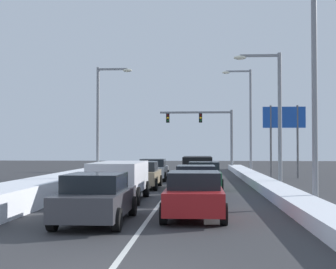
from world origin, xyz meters
TOP-DOWN VIEW (x-y plane):
  - ground_plane at (0.00, 16.69)m, footprint 120.00×120.00m
  - lane_stripe_between_right_lane_and_center_lane at (-0.00, 20.86)m, footprint 0.14×45.89m
  - snow_bank_right_shoulder at (5.30, 20.86)m, footprint 1.34×45.89m
  - snow_bank_left_shoulder at (-5.30, 20.86)m, footprint 2.09×45.89m
  - sedan_red_right_lane_nearest at (1.46, 7.35)m, footprint 2.00×4.50m
  - sedan_navy_right_lane_second at (1.47, 12.88)m, footprint 2.00×4.50m
  - sedan_green_right_lane_third at (1.86, 18.49)m, footprint 2.00×4.50m
  - suv_black_right_lane_fourth at (1.47, 25.44)m, footprint 2.16×4.90m
  - sedan_charcoal_center_lane_nearest at (-1.50, 6.02)m, footprint 2.00×4.50m
  - suv_white_center_lane_second at (-1.81, 12.22)m, footprint 2.16×4.90m
  - sedan_tan_center_lane_third at (-1.63, 18.74)m, footprint 2.00×4.50m
  - sedan_silver_center_lane_fourth at (-1.63, 25.34)m, footprint 2.00×4.50m
  - traffic_light_gantry at (2.57, 41.70)m, footprint 7.54×0.47m
  - street_lamp_right_near at (5.73, 10.43)m, footprint 2.66×0.36m
  - street_lamp_right_mid at (5.71, 18.77)m, footprint 2.66×0.36m
  - street_lamp_right_far at (5.88, 35.46)m, footprint 2.66×0.36m
  - street_lamp_left_mid at (-5.56, 26.95)m, footprint 2.66×0.36m
  - roadside_sign_right at (8.01, 28.63)m, footprint 3.20×0.16m

SIDE VIEW (x-z plane):
  - ground_plane at x=0.00m, z-range 0.00..0.00m
  - lane_stripe_between_right_lane_and_center_lane at x=0.00m, z-range 0.00..0.01m
  - snow_bank_right_shoulder at x=5.30m, z-range 0.00..0.47m
  - snow_bank_left_shoulder at x=-5.30m, z-range 0.00..0.89m
  - sedan_red_right_lane_nearest at x=1.46m, z-range 0.01..1.52m
  - sedan_navy_right_lane_second at x=1.47m, z-range 0.01..1.52m
  - sedan_green_right_lane_third at x=1.86m, z-range 0.01..1.52m
  - sedan_charcoal_center_lane_nearest at x=-1.50m, z-range 0.01..1.52m
  - sedan_tan_center_lane_third at x=-1.63m, z-range 0.01..1.52m
  - sedan_silver_center_lane_fourth at x=-1.63m, z-range 0.01..1.52m
  - suv_black_right_lane_fourth at x=1.47m, z-range 0.18..1.85m
  - suv_white_center_lane_second at x=-1.81m, z-range 0.18..1.85m
  - roadside_sign_right at x=8.01m, z-range 1.27..6.77m
  - traffic_light_gantry at x=2.57m, z-range 1.40..7.60m
  - street_lamp_right_mid at x=5.71m, z-range 0.79..8.40m
  - street_lamp_left_mid at x=-5.56m, z-range 0.81..9.08m
  - street_lamp_right_near at x=5.73m, z-range 0.82..9.58m
  - street_lamp_right_far at x=5.88m, z-range 0.83..10.19m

